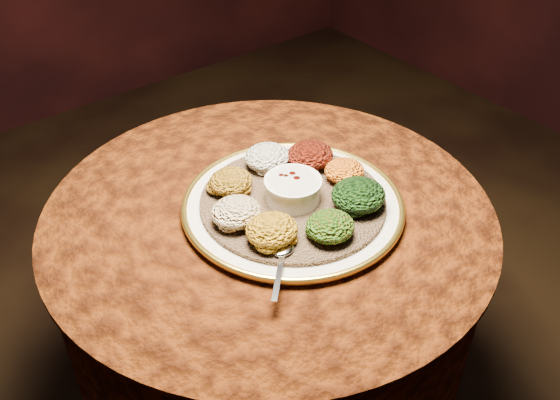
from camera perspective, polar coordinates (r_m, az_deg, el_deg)
table at (r=1.44m, az=-0.97°, el=-6.44°), size 0.96×0.96×0.73m
platter at (r=1.31m, az=1.17°, el=-0.48°), size 0.57×0.57×0.02m
injera at (r=1.31m, az=1.17°, el=-0.11°), size 0.44×0.44×0.01m
stew_bowl at (r=1.29m, az=1.19°, el=1.08°), size 0.12×0.12×0.05m
spoon at (r=1.17m, az=0.24°, el=-4.94°), size 0.12×0.11×0.01m
portion_ayib at (r=1.39m, az=-1.18°, el=3.96°), size 0.10×0.10×0.05m
portion_kitfo at (r=1.40m, az=2.77°, el=4.12°), size 0.11×0.10×0.05m
portion_tikil at (r=1.36m, az=5.91°, el=2.67°), size 0.09×0.08×0.04m
portion_gomen at (r=1.28m, az=7.18°, el=0.45°), size 0.11×0.11×0.05m
portion_mixveg at (r=1.20m, az=4.60°, el=-2.41°), size 0.10×0.09×0.05m
portion_kik at (r=1.19m, az=-0.76°, el=-2.75°), size 0.10×0.10×0.05m
portion_timatim at (r=1.24m, az=-4.02°, el=-1.11°), size 0.10×0.10×0.05m
portion_shiro at (r=1.32m, az=-4.52°, el=1.71°), size 0.09×0.09×0.05m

